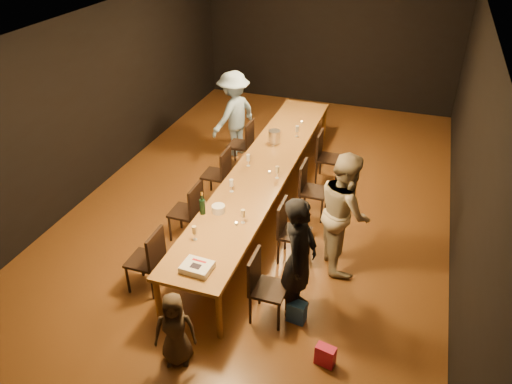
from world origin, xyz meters
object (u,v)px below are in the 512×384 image
(birthday_cake, at_px, (197,267))
(chair_right_2, at_px, (314,191))
(chair_left_3, at_px, (240,144))
(child, at_px, (175,329))
(woman_birthday, at_px, (299,258))
(table, at_px, (264,169))
(chair_left_1, at_px, (185,211))
(chair_left_0, at_px, (145,260))
(woman_tan, at_px, (344,211))
(man_blue, at_px, (234,114))
(chair_left_2, at_px, (216,174))
(chair_right_0, at_px, (269,288))
(plate_stack, at_px, (218,209))
(chair_right_1, at_px, (295,233))
(champagne_bottle, at_px, (202,203))
(chair_right_3, at_px, (329,158))
(ice_bucket, at_px, (274,137))

(birthday_cake, bearing_deg, chair_right_2, 76.46)
(chair_left_3, relative_size, child, 0.97)
(chair_right_2, distance_m, woman_birthday, 2.21)
(birthday_cake, bearing_deg, table, 94.23)
(table, xyz_separation_m, chair_left_1, (-0.85, -1.20, -0.24))
(chair_right_2, distance_m, chair_left_0, 2.94)
(woman_tan, bearing_deg, man_blue, 20.26)
(chair_left_0, xyz_separation_m, chair_left_3, (0.00, 3.60, 0.00))
(chair_left_2, distance_m, birthday_cake, 2.83)
(chair_right_0, bearing_deg, table, -160.50)
(chair_right_2, height_order, plate_stack, chair_right_2)
(chair_left_3, bearing_deg, man_blue, 32.57)
(chair_left_3, relative_size, woman_tan, 0.53)
(chair_right_1, relative_size, chair_left_3, 1.00)
(chair_left_2, relative_size, man_blue, 0.55)
(birthday_cake, bearing_deg, chair_right_1, 64.43)
(chair_right_0, distance_m, chair_left_3, 3.98)
(chair_left_0, relative_size, woman_birthday, 0.56)
(chair_right_2, height_order, woman_tan, woman_tan)
(birthday_cake, bearing_deg, champagne_bottle, 114.06)
(chair_right_0, xyz_separation_m, chair_left_1, (-1.70, 1.20, 0.00))
(man_blue, bearing_deg, woman_tan, 65.49)
(chair_left_1, distance_m, plate_stack, 0.78)
(chair_right_2, height_order, child, child)
(chair_right_1, distance_m, chair_left_2, 2.08)
(chair_left_0, height_order, woman_birthday, woman_birthday)
(chair_right_0, relative_size, chair_right_2, 1.00)
(table, bearing_deg, chair_right_3, 54.69)
(chair_right_0, height_order, chair_right_2, same)
(chair_left_1, bearing_deg, ice_bucket, -19.59)
(chair_right_0, bearing_deg, chair_right_1, 180.00)
(chair_right_2, relative_size, child, 0.97)
(table, height_order, child, child)
(chair_right_0, xyz_separation_m, child, (-0.78, -0.96, 0.01))
(man_blue, relative_size, plate_stack, 9.09)
(chair_left_1, xyz_separation_m, plate_stack, (0.66, -0.25, 0.34))
(chair_left_3, bearing_deg, plate_stack, -166.00)
(table, height_order, chair_right_2, chair_right_2)
(child, bearing_deg, chair_left_1, 90.74)
(chair_left_3, distance_m, ice_bucket, 0.90)
(table, relative_size, chair_left_0, 6.45)
(chair_left_1, relative_size, chair_left_2, 1.00)
(ice_bucket, bearing_deg, chair_right_3, 16.88)
(ice_bucket, bearing_deg, chair_right_1, -65.82)
(chair_left_2, xyz_separation_m, man_blue, (-0.30, 1.67, 0.38))
(chair_right_3, relative_size, birthday_cake, 2.53)
(chair_right_3, height_order, woman_tan, woman_tan)
(chair_left_0, relative_size, man_blue, 0.55)
(champagne_bottle, bearing_deg, man_blue, 103.43)
(chair_right_1, distance_m, plate_stack, 1.12)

